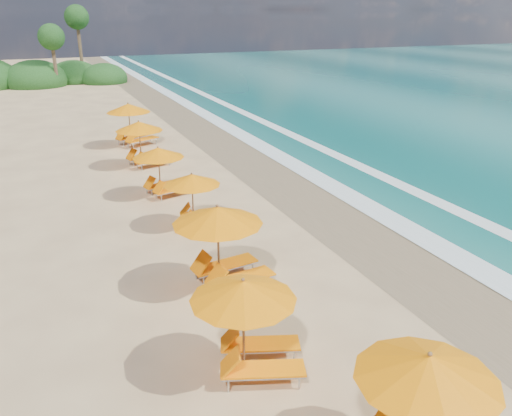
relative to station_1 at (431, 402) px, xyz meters
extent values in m
plane|color=#D1B37B|center=(1.03, 9.97, -1.37)|extent=(160.00, 160.00, 0.00)
cube|color=#8E7754|center=(5.03, 9.97, -1.36)|extent=(4.00, 160.00, 0.01)
cube|color=white|center=(6.53, 9.97, -1.34)|extent=(1.20, 160.00, 0.01)
cube|color=white|center=(9.53, 9.97, -1.35)|extent=(0.80, 160.00, 0.01)
cylinder|color=olive|center=(-0.19, -0.02, -0.20)|extent=(0.06, 0.06, 2.34)
cone|color=orange|center=(-0.19, -0.02, 0.77)|extent=(2.60, 2.60, 0.47)
sphere|color=olive|center=(-0.19, -0.02, 1.03)|extent=(0.08, 0.08, 0.08)
cylinder|color=olive|center=(-1.97, 3.60, -0.25)|extent=(0.06, 0.06, 2.24)
cone|color=orange|center=(-1.97, 3.60, 0.68)|extent=(2.94, 2.94, 0.45)
sphere|color=olive|center=(-1.97, 3.60, 0.93)|extent=(0.08, 0.08, 0.08)
cylinder|color=olive|center=(-1.24, 7.33, -0.13)|extent=(0.06, 0.06, 2.47)
cone|color=orange|center=(-1.24, 7.33, 0.89)|extent=(2.85, 2.85, 0.50)
sphere|color=olive|center=(-1.24, 7.33, 1.17)|extent=(0.09, 0.09, 0.09)
cylinder|color=olive|center=(-0.62, 12.00, -0.37)|extent=(0.05, 0.05, 2.00)
cone|color=orange|center=(-0.62, 12.00, 0.47)|extent=(2.39, 2.39, 0.40)
sphere|color=olive|center=(-0.62, 12.00, 0.69)|extent=(0.07, 0.07, 0.07)
cylinder|color=olive|center=(-0.96, 15.80, -0.31)|extent=(0.05, 0.05, 2.12)
cone|color=orange|center=(-0.96, 15.80, 0.57)|extent=(2.68, 2.68, 0.43)
sphere|color=olive|center=(-0.96, 15.80, 0.81)|extent=(0.08, 0.08, 0.08)
cylinder|color=olive|center=(-0.81, 20.62, -0.22)|extent=(0.06, 0.06, 2.30)
cone|color=orange|center=(-0.81, 20.62, 0.74)|extent=(2.91, 2.91, 0.46)
sphere|color=olive|center=(-0.81, 20.62, 1.00)|extent=(0.08, 0.08, 0.08)
cylinder|color=olive|center=(-0.51, 25.19, -0.14)|extent=(0.06, 0.06, 2.45)
cone|color=orange|center=(-0.51, 25.19, 0.88)|extent=(3.34, 3.34, 0.49)
sphere|color=olive|center=(-0.51, 25.19, 1.15)|extent=(0.09, 0.09, 0.09)
ellipsoid|color=#163D14|center=(-4.97, 54.97, -0.74)|extent=(6.40, 6.40, 4.16)
ellipsoid|color=#163D14|center=(-0.97, 56.97, -0.82)|extent=(5.60, 5.60, 3.64)
ellipsoid|color=#163D14|center=(2.03, 54.97, -0.88)|extent=(5.00, 5.00, 3.25)
cylinder|color=brown|center=(-2.97, 52.97, 1.13)|extent=(0.36, 0.36, 5.00)
sphere|color=#163D14|center=(-2.97, 52.97, 3.63)|extent=(2.60, 2.60, 2.60)
cylinder|color=brown|center=(0.03, 56.97, 2.03)|extent=(0.36, 0.36, 6.80)
sphere|color=#163D14|center=(0.03, 56.97, 5.43)|extent=(2.60, 2.60, 2.60)
camera|label=1|loc=(-5.45, -5.27, 6.18)|focal=36.37mm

